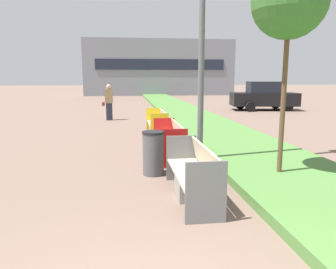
{
  "coord_description": "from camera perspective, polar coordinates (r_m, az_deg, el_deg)",
  "views": [
    {
      "loc": [
        -0.24,
        -1.91,
        2.13
      ],
      "look_at": [
        0.9,
        6.74,
        0.6
      ],
      "focal_mm": 35.0,
      "sensor_mm": 36.0,
      "label": 1
    }
  ],
  "objects": [
    {
      "name": "bench_yellow_frame",
      "position": [
        12.0,
        -1.81,
        1.49
      ],
      "size": [
        0.65,
        2.02,
        0.94
      ],
      "color": "gray",
      "rests_on": "ground"
    },
    {
      "name": "planter_grass_strip",
      "position": [
        14.47,
        6.31,
        1.78
      ],
      "size": [
        2.8,
        120.0,
        0.18
      ],
      "color": "#4C7A38",
      "rests_on": "ground"
    },
    {
      "name": "pedestrian_walking",
      "position": [
        16.67,
        -10.26,
        5.6
      ],
      "size": [
        0.53,
        0.24,
        1.79
      ],
      "color": "#232633",
      "rests_on": "ground"
    },
    {
      "name": "bench_grey_frame",
      "position": [
        5.87,
        4.46,
        -7.5
      ],
      "size": [
        0.65,
        2.15,
        0.94
      ],
      "color": "gray",
      "rests_on": "ground"
    },
    {
      "name": "parked_car_distant",
      "position": [
        22.38,
        16.38,
        6.42
      ],
      "size": [
        4.41,
        2.36,
        1.86
      ],
      "rotation": [
        0.0,
        0.0,
        -0.15
      ],
      "color": "black",
      "rests_on": "ground"
    },
    {
      "name": "litter_bin",
      "position": [
        7.2,
        -2.59,
        -3.25
      ],
      "size": [
        0.48,
        0.48,
        0.97
      ],
      "color": "#4C4F51",
      "rests_on": "ground"
    },
    {
      "name": "sapling_tree_near",
      "position": [
        7.16,
        20.37,
        20.85
      ],
      "size": [
        1.46,
        1.46,
        4.31
      ],
      "color": "brown",
      "rests_on": "ground"
    },
    {
      "name": "bench_red_frame",
      "position": [
        8.75,
        0.38,
        -1.65
      ],
      "size": [
        0.65,
        2.14,
        0.94
      ],
      "color": "gray",
      "rests_on": "ground"
    },
    {
      "name": "building_backdrop",
      "position": [
        42.93,
        -1.89,
        11.45
      ],
      "size": [
        17.79,
        8.7,
        6.54
      ],
      "color": "gray",
      "rests_on": "ground"
    }
  ]
}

